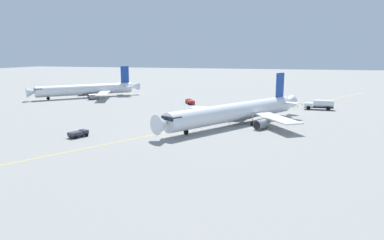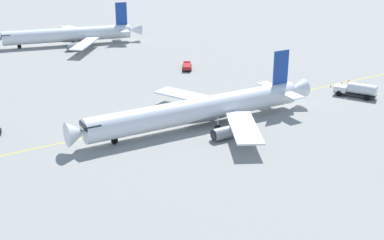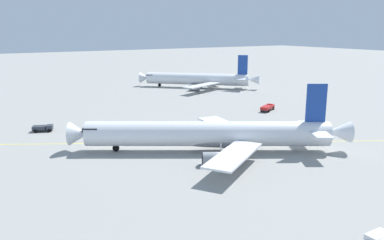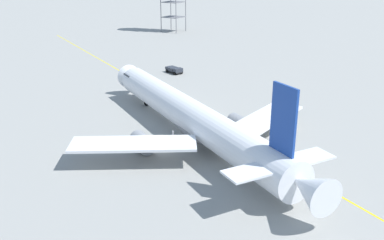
{
  "view_description": "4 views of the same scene",
  "coord_description": "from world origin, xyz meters",
  "px_view_note": "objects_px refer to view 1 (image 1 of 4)",
  "views": [
    {
      "loc": [
        -6.94,
        78.74,
        16.02
      ],
      "look_at": [
        13.57,
        7.05,
        2.2
      ],
      "focal_mm": 33.8,
      "sensor_mm": 36.0,
      "label": 1
    },
    {
      "loc": [
        -33.59,
        70.47,
        32.72
      ],
      "look_at": [
        4.82,
        2.32,
        2.52
      ],
      "focal_mm": 48.65,
      "sensor_mm": 36.0,
      "label": 2
    },
    {
      "loc": [
        -45.47,
        32.8,
        19.61
      ],
      "look_at": [
        9.23,
        -0.36,
        4.67
      ],
      "focal_mm": 36.87,
      "sensor_mm": 36.0,
      "label": 3
    },
    {
      "loc": [
        -37.36,
        -27.17,
        20.83
      ],
      "look_at": [
        5.53,
        -1.46,
        2.56
      ],
      "focal_mm": 40.63,
      "sensor_mm": 36.0,
      "label": 4
    }
  ],
  "objects_px": {
    "airliner_main": "(237,112)",
    "ops_pickup_truck": "(190,101)",
    "safety_cone_mid": "(302,105)",
    "airliner_secondary": "(87,90)",
    "fuel_tanker_truck": "(320,104)",
    "safety_cone_near": "(297,106)",
    "baggage_truck_truck": "(78,133)",
    "safety_cone_far": "(305,104)"
  },
  "relations": [
    {
      "from": "safety_cone_far",
      "to": "airliner_main",
      "type": "bearing_deg",
      "value": 67.79
    },
    {
      "from": "fuel_tanker_truck",
      "to": "safety_cone_near",
      "type": "distance_m",
      "value": 7.52
    },
    {
      "from": "fuel_tanker_truck",
      "to": "safety_cone_far",
      "type": "bearing_deg",
      "value": -67.78
    },
    {
      "from": "airliner_secondary",
      "to": "baggage_truck_truck",
      "type": "bearing_deg",
      "value": 73.28
    },
    {
      "from": "airliner_main",
      "to": "ops_pickup_truck",
      "type": "height_order",
      "value": "airliner_main"
    },
    {
      "from": "airliner_main",
      "to": "safety_cone_mid",
      "type": "height_order",
      "value": "airliner_main"
    },
    {
      "from": "fuel_tanker_truck",
      "to": "baggage_truck_truck",
      "type": "bearing_deg",
      "value": 47.05
    },
    {
      "from": "airliner_secondary",
      "to": "safety_cone_near",
      "type": "relative_size",
      "value": 58.52
    },
    {
      "from": "airliner_main",
      "to": "airliner_secondary",
      "type": "xyz_separation_m",
      "value": [
        60.75,
        -35.85,
        -0.05
      ]
    },
    {
      "from": "fuel_tanker_truck",
      "to": "airliner_main",
      "type": "bearing_deg",
      "value": 56.38
    },
    {
      "from": "airliner_main",
      "to": "ops_pickup_truck",
      "type": "bearing_deg",
      "value": -115.24
    },
    {
      "from": "airliner_secondary",
      "to": "safety_cone_far",
      "type": "xyz_separation_m",
      "value": [
        -76.45,
        -2.6,
        -2.49
      ]
    },
    {
      "from": "airliner_secondary",
      "to": "baggage_truck_truck",
      "type": "xyz_separation_m",
      "value": [
        -33.2,
        56.61,
        -2.06
      ]
    },
    {
      "from": "airliner_main",
      "to": "safety_cone_near",
      "type": "bearing_deg",
      "value": -170.87
    },
    {
      "from": "airliner_secondary",
      "to": "safety_cone_mid",
      "type": "bearing_deg",
      "value": 133.15
    },
    {
      "from": "ops_pickup_truck",
      "to": "safety_cone_mid",
      "type": "height_order",
      "value": "ops_pickup_truck"
    },
    {
      "from": "safety_cone_mid",
      "to": "fuel_tanker_truck",
      "type": "bearing_deg",
      "value": 122.46
    },
    {
      "from": "airliner_main",
      "to": "safety_cone_near",
      "type": "relative_size",
      "value": 73.89
    },
    {
      "from": "safety_cone_near",
      "to": "safety_cone_mid",
      "type": "xyz_separation_m",
      "value": [
        -1.42,
        -3.45,
        0.0
      ]
    },
    {
      "from": "baggage_truck_truck",
      "to": "safety_cone_near",
      "type": "distance_m",
      "value": 67.36
    },
    {
      "from": "airliner_main",
      "to": "baggage_truck_truck",
      "type": "bearing_deg",
      "value": -21.68
    },
    {
      "from": "airliner_main",
      "to": "fuel_tanker_truck",
      "type": "distance_m",
      "value": 34.74
    },
    {
      "from": "airliner_secondary",
      "to": "ops_pickup_truck",
      "type": "relative_size",
      "value": 5.64
    },
    {
      "from": "safety_cone_mid",
      "to": "airliner_secondary",
      "type": "bearing_deg",
      "value": 0.27
    },
    {
      "from": "airliner_main",
      "to": "safety_cone_far",
      "type": "xyz_separation_m",
      "value": [
        -15.7,
        -38.45,
        -2.54
      ]
    },
    {
      "from": "airliner_main",
      "to": "baggage_truck_truck",
      "type": "height_order",
      "value": "airliner_main"
    },
    {
      "from": "fuel_tanker_truck",
      "to": "baggage_truck_truck",
      "type": "distance_m",
      "value": 68.3
    },
    {
      "from": "baggage_truck_truck",
      "to": "safety_cone_mid",
      "type": "xyz_separation_m",
      "value": [
        -42.33,
        -56.96,
        -0.44
      ]
    },
    {
      "from": "fuel_tanker_truck",
      "to": "ops_pickup_truck",
      "type": "relative_size",
      "value": 1.41
    },
    {
      "from": "airliner_main",
      "to": "airliner_secondary",
      "type": "bearing_deg",
      "value": -89.23
    },
    {
      "from": "baggage_truck_truck",
      "to": "ops_pickup_truck",
      "type": "bearing_deg",
      "value": 12.58
    },
    {
      "from": "safety_cone_mid",
      "to": "airliner_main",
      "type": "bearing_deg",
      "value": 67.79
    },
    {
      "from": "airliner_main",
      "to": "safety_cone_far",
      "type": "relative_size",
      "value": 73.89
    },
    {
      "from": "fuel_tanker_truck",
      "to": "safety_cone_near",
      "type": "xyz_separation_m",
      "value": [
        6.2,
        -4.06,
        -1.28
      ]
    },
    {
      "from": "airliner_main",
      "to": "safety_cone_mid",
      "type": "relative_size",
      "value": 73.89
    },
    {
      "from": "ops_pickup_truck",
      "to": "safety_cone_near",
      "type": "distance_m",
      "value": 33.24
    },
    {
      "from": "airliner_secondary",
      "to": "baggage_truck_truck",
      "type": "height_order",
      "value": "airliner_secondary"
    },
    {
      "from": "fuel_tanker_truck",
      "to": "airliner_secondary",
      "type": "bearing_deg",
      "value": -4.43
    },
    {
      "from": "airliner_main",
      "to": "fuel_tanker_truck",
      "type": "height_order",
      "value": "airliner_main"
    },
    {
      "from": "safety_cone_mid",
      "to": "ops_pickup_truck",
      "type": "bearing_deg",
      "value": 10.31
    },
    {
      "from": "airliner_main",
      "to": "safety_cone_mid",
      "type": "bearing_deg",
      "value": -170.89
    },
    {
      "from": "baggage_truck_truck",
      "to": "safety_cone_mid",
      "type": "bearing_deg",
      "value": -15.3
    }
  ]
}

